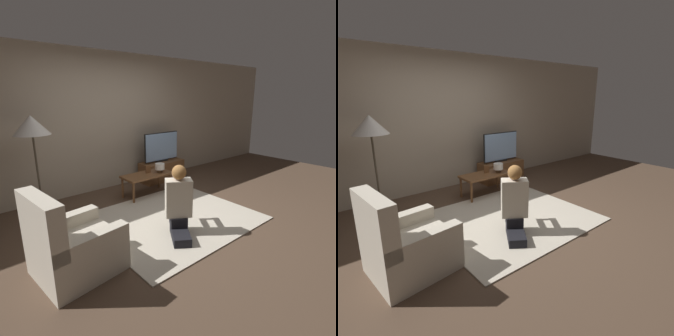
# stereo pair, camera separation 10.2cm
# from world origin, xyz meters

# --- Properties ---
(ground_plane) EXTENTS (10.00, 10.00, 0.00)m
(ground_plane) POSITION_xyz_m (0.00, 0.00, 0.00)
(ground_plane) COLOR brown
(wall_back) EXTENTS (10.00, 0.06, 2.60)m
(wall_back) POSITION_xyz_m (0.00, 1.93, 1.30)
(wall_back) COLOR tan
(wall_back) RESTS_ON ground_plane
(rug) EXTENTS (2.30, 1.99, 0.02)m
(rug) POSITION_xyz_m (0.00, 0.00, 0.01)
(rug) COLOR beige
(rug) RESTS_ON ground_plane
(tv_stand) EXTENTS (0.98, 0.41, 0.42)m
(tv_stand) POSITION_xyz_m (1.06, 1.57, 0.21)
(tv_stand) COLOR brown
(tv_stand) RESTS_ON ground_plane
(tv) EXTENTS (0.87, 0.08, 0.63)m
(tv) POSITION_xyz_m (1.06, 1.57, 0.74)
(tv) COLOR black
(tv) RESTS_ON tv_stand
(coffee_table) EXTENTS (0.92, 0.44, 0.41)m
(coffee_table) POSITION_xyz_m (0.28, 1.04, 0.36)
(coffee_table) COLOR brown
(coffee_table) RESTS_ON ground_plane
(floor_lamp) EXTENTS (0.51, 0.51, 1.54)m
(floor_lamp) POSITION_xyz_m (-1.47, 1.39, 1.34)
(floor_lamp) COLOR #4C4233
(floor_lamp) RESTS_ON ground_plane
(armchair) EXTENTS (0.88, 0.80, 0.93)m
(armchair) POSITION_xyz_m (-1.63, -0.27, 0.29)
(armchair) COLOR beige
(armchair) RESTS_ON ground_plane
(person_kneeling) EXTENTS (0.65, 0.80, 0.95)m
(person_kneeling) POSITION_xyz_m (-0.26, -0.39, 0.47)
(person_kneeling) COLOR black
(person_kneeling) RESTS_ON rug
(picture_frame) EXTENTS (0.11, 0.01, 0.15)m
(picture_frame) POSITION_xyz_m (0.33, 1.07, 0.48)
(picture_frame) COLOR brown
(picture_frame) RESTS_ON coffee_table
(table_lamp) EXTENTS (0.18, 0.18, 0.17)m
(table_lamp) POSITION_xyz_m (0.53, 0.97, 0.51)
(table_lamp) COLOR #4C3823
(table_lamp) RESTS_ON coffee_table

